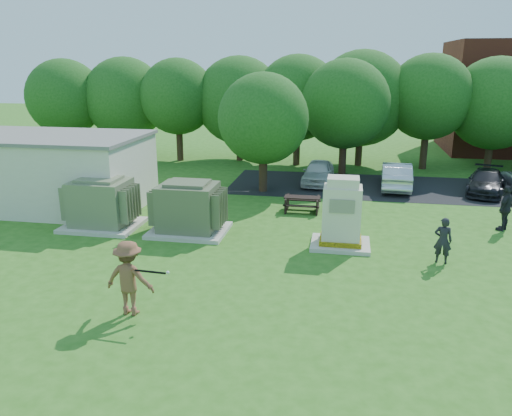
% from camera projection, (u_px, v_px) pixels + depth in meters
% --- Properties ---
extents(ground, '(120.00, 120.00, 0.00)m').
position_uv_depth(ground, '(232.00, 285.00, 15.19)').
color(ground, '#2D6619').
rests_on(ground, ground).
extents(service_building, '(10.00, 5.00, 3.20)m').
position_uv_depth(service_building, '(36.00, 172.00, 23.24)').
color(service_building, beige).
rests_on(service_building, ground).
extents(service_building_roof, '(10.20, 5.20, 0.15)m').
position_uv_depth(service_building_roof, '(31.00, 136.00, 22.76)').
color(service_building_roof, slate).
rests_on(service_building_roof, service_building).
extents(parking_strip, '(20.00, 6.00, 0.01)m').
position_uv_depth(parking_strip, '(416.00, 188.00, 26.71)').
color(parking_strip, '#232326').
rests_on(parking_strip, ground).
extents(transformer_left, '(3.00, 2.40, 2.07)m').
position_uv_depth(transformer_left, '(101.00, 204.00, 20.28)').
color(transformer_left, beige).
rests_on(transformer_left, ground).
extents(transformer_right, '(3.00, 2.40, 2.07)m').
position_uv_depth(transformer_right, '(188.00, 209.00, 19.64)').
color(transformer_right, beige).
rests_on(transformer_right, ground).
extents(generator_cabinet, '(2.14, 1.75, 2.60)m').
position_uv_depth(generator_cabinet, '(342.00, 217.00, 18.10)').
color(generator_cabinet, beige).
rests_on(generator_cabinet, ground).
extents(picnic_table, '(1.61, 1.21, 0.69)m').
position_uv_depth(picnic_table, '(302.00, 202.00, 22.53)').
color(picnic_table, black).
rests_on(picnic_table, ground).
extents(batter, '(1.37, 0.83, 2.07)m').
position_uv_depth(batter, '(129.00, 278.00, 13.23)').
color(batter, brown).
rests_on(batter, ground).
extents(person_by_generator, '(0.65, 0.49, 1.60)m').
position_uv_depth(person_by_generator, '(443.00, 240.00, 16.68)').
color(person_by_generator, black).
rests_on(person_by_generator, ground).
extents(person_walking_right, '(1.01, 1.13, 1.84)m').
position_uv_depth(person_walking_right, '(506.00, 208.00, 19.90)').
color(person_walking_right, '#232329').
rests_on(person_walking_right, ground).
extents(car_white, '(1.77, 3.91, 1.30)m').
position_uv_depth(car_white, '(318.00, 172.00, 27.59)').
color(car_white, silver).
rests_on(car_white, ground).
extents(car_silver_a, '(1.72, 4.36, 1.41)m').
position_uv_depth(car_silver_a, '(396.00, 176.00, 26.55)').
color(car_silver_a, silver).
rests_on(car_silver_a, ground).
extents(car_dark, '(2.76, 4.41, 1.19)m').
position_uv_depth(car_dark, '(486.00, 182.00, 25.63)').
color(car_dark, black).
rests_on(car_dark, ground).
extents(batting_equipment, '(1.13, 0.29, 0.15)m').
position_uv_depth(batting_equipment, '(149.00, 271.00, 12.88)').
color(batting_equipment, black).
rests_on(batting_equipment, ground).
extents(tree_row, '(41.30, 13.30, 7.30)m').
position_uv_depth(tree_row, '(325.00, 101.00, 31.16)').
color(tree_row, '#47301E').
rests_on(tree_row, ground).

